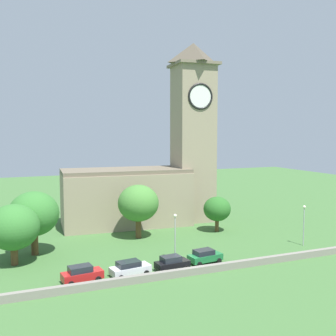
{
  "coord_description": "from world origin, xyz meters",
  "views": [
    {
      "loc": [
        -20.96,
        -44.22,
        17.03
      ],
      "look_at": [
        1.51,
        10.45,
        11.63
      ],
      "focal_mm": 43.23,
      "sensor_mm": 36.0,
      "label": 1
    }
  ],
  "objects_px": {
    "tree_riverside_west": "(34,214)",
    "tree_riverside_east": "(13,227)",
    "streetlamp_central": "(304,218)",
    "tree_by_tower": "(138,203)",
    "car_white": "(130,268)",
    "streetlamp_west_mid": "(175,229)",
    "car_black": "(172,263)",
    "car_green": "(205,256)",
    "car_red": "(82,274)",
    "tree_churchyard": "(217,209)",
    "church": "(154,170)"
  },
  "relations": [
    {
      "from": "tree_riverside_west",
      "to": "tree_riverside_east",
      "type": "bearing_deg",
      "value": -127.87
    },
    {
      "from": "streetlamp_central",
      "to": "tree_by_tower",
      "type": "xyz_separation_m",
      "value": [
        -21.41,
        13.51,
        1.46
      ]
    },
    {
      "from": "car_white",
      "to": "streetlamp_west_mid",
      "type": "relative_size",
      "value": 0.79
    },
    {
      "from": "tree_by_tower",
      "to": "tree_riverside_west",
      "type": "xyz_separation_m",
      "value": [
        -16.03,
        -2.96,
        0.11
      ]
    },
    {
      "from": "car_white",
      "to": "tree_by_tower",
      "type": "height_order",
      "value": "tree_by_tower"
    },
    {
      "from": "car_black",
      "to": "tree_riverside_west",
      "type": "bearing_deg",
      "value": 138.9
    },
    {
      "from": "streetlamp_central",
      "to": "tree_riverside_west",
      "type": "height_order",
      "value": "tree_riverside_west"
    },
    {
      "from": "car_green",
      "to": "tree_riverside_east",
      "type": "xyz_separation_m",
      "value": [
        -22.83,
        8.59,
        3.97
      ]
    },
    {
      "from": "streetlamp_west_mid",
      "to": "car_red",
      "type": "bearing_deg",
      "value": -166.88
    },
    {
      "from": "car_green",
      "to": "tree_churchyard",
      "type": "height_order",
      "value": "tree_churchyard"
    },
    {
      "from": "church",
      "to": "car_red",
      "type": "bearing_deg",
      "value": -125.76
    },
    {
      "from": "church",
      "to": "car_black",
      "type": "xyz_separation_m",
      "value": [
        -7.11,
        -25.39,
        -9.01
      ]
    },
    {
      "from": "car_black",
      "to": "tree_riverside_east",
      "type": "relative_size",
      "value": 0.56
    },
    {
      "from": "car_black",
      "to": "streetlamp_west_mid",
      "type": "height_order",
      "value": "streetlamp_west_mid"
    },
    {
      "from": "tree_riverside_west",
      "to": "tree_riverside_east",
      "type": "xyz_separation_m",
      "value": [
        -2.73,
        -3.51,
        -0.84
      ]
    },
    {
      "from": "streetlamp_west_mid",
      "to": "tree_by_tower",
      "type": "height_order",
      "value": "tree_by_tower"
    },
    {
      "from": "car_black",
      "to": "tree_riverside_east",
      "type": "height_order",
      "value": "tree_riverside_east"
    },
    {
      "from": "car_green",
      "to": "church",
      "type": "bearing_deg",
      "value": 85.18
    },
    {
      "from": "tree_by_tower",
      "to": "tree_riverside_west",
      "type": "height_order",
      "value": "tree_riverside_west"
    },
    {
      "from": "car_green",
      "to": "streetlamp_west_mid",
      "type": "relative_size",
      "value": 0.74
    },
    {
      "from": "car_black",
      "to": "tree_churchyard",
      "type": "distance_m",
      "value": 21.18
    },
    {
      "from": "car_white",
      "to": "tree_riverside_east",
      "type": "distance_m",
      "value": 16.09
    },
    {
      "from": "car_white",
      "to": "car_black",
      "type": "relative_size",
      "value": 1.14
    },
    {
      "from": "car_red",
      "to": "streetlamp_west_mid",
      "type": "bearing_deg",
      "value": 13.12
    },
    {
      "from": "car_black",
      "to": "tree_churchyard",
      "type": "xyz_separation_m",
      "value": [
        14.66,
        15.0,
        2.93
      ]
    },
    {
      "from": "church",
      "to": "tree_churchyard",
      "type": "bearing_deg",
      "value": -54.0
    },
    {
      "from": "church",
      "to": "car_black",
      "type": "bearing_deg",
      "value": -105.65
    },
    {
      "from": "car_black",
      "to": "streetlamp_central",
      "type": "distance_m",
      "value": 22.77
    },
    {
      "from": "church",
      "to": "tree_by_tower",
      "type": "xyz_separation_m",
      "value": [
        -6.13,
        -9.31,
        -4.34
      ]
    },
    {
      "from": "car_red",
      "to": "car_black",
      "type": "distance_m",
      "value": 10.93
    },
    {
      "from": "tree_riverside_east",
      "to": "car_red",
      "type": "bearing_deg",
      "value": -53.51
    },
    {
      "from": "tree_churchyard",
      "to": "tree_riverside_west",
      "type": "height_order",
      "value": "tree_riverside_west"
    },
    {
      "from": "streetlamp_west_mid",
      "to": "tree_riverside_east",
      "type": "xyz_separation_m",
      "value": [
        -19.62,
        6.29,
        0.62
      ]
    },
    {
      "from": "car_white",
      "to": "streetlamp_west_mid",
      "type": "height_order",
      "value": "streetlamp_west_mid"
    },
    {
      "from": "car_red",
      "to": "tree_riverside_west",
      "type": "height_order",
      "value": "tree_riverside_west"
    },
    {
      "from": "streetlamp_west_mid",
      "to": "tree_churchyard",
      "type": "xyz_separation_m",
      "value": [
        12.82,
        11.68,
        -0.39
      ]
    },
    {
      "from": "tree_by_tower",
      "to": "tree_riverside_west",
      "type": "distance_m",
      "value": 16.3
    },
    {
      "from": "car_green",
      "to": "streetlamp_central",
      "type": "height_order",
      "value": "streetlamp_central"
    },
    {
      "from": "church",
      "to": "car_white",
      "type": "distance_m",
      "value": 29.41
    },
    {
      "from": "church",
      "to": "tree_by_tower",
      "type": "relative_size",
      "value": 3.89
    },
    {
      "from": "car_red",
      "to": "tree_riverside_west",
      "type": "xyz_separation_m",
      "value": [
        -4.12,
        12.78,
        4.74
      ]
    },
    {
      "from": "church",
      "to": "car_white",
      "type": "height_order",
      "value": "church"
    },
    {
      "from": "church",
      "to": "car_black",
      "type": "height_order",
      "value": "church"
    },
    {
      "from": "car_green",
      "to": "tree_churchyard",
      "type": "bearing_deg",
      "value": 55.51
    },
    {
      "from": "streetlamp_west_mid",
      "to": "tree_riverside_east",
      "type": "bearing_deg",
      "value": 162.22
    },
    {
      "from": "church",
      "to": "car_black",
      "type": "distance_m",
      "value": 27.87
    },
    {
      "from": "car_white",
      "to": "streetlamp_west_mid",
      "type": "bearing_deg",
      "value": 23.05
    },
    {
      "from": "tree_riverside_west",
      "to": "tree_riverside_east",
      "type": "relative_size",
      "value": 1.13
    },
    {
      "from": "car_red",
      "to": "streetlamp_central",
      "type": "xyz_separation_m",
      "value": [
        33.32,
        2.23,
        3.17
      ]
    },
    {
      "from": "church",
      "to": "tree_riverside_west",
      "type": "distance_m",
      "value": 25.68
    }
  ]
}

